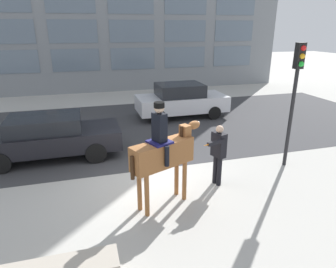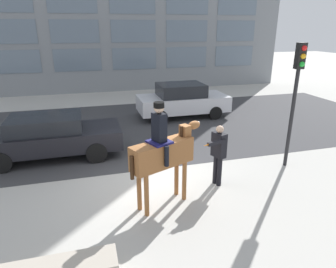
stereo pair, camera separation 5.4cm
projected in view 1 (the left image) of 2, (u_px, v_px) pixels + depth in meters
name	position (u px, v px, depth m)	size (l,w,h in m)	color
ground_plane	(147.00, 178.00, 8.69)	(80.00, 80.00, 0.00)	#B2AFA8
road_surface	(124.00, 128.00, 12.99)	(25.08, 8.50, 0.01)	#38383A
mounted_horse_lead	(164.00, 152.00, 6.97)	(1.92, 1.04, 2.59)	brown
pedestrian_bystander	(218.00, 151.00, 8.02)	(0.79, 0.64, 1.72)	black
street_car_near_lane	(49.00, 136.00, 9.82)	(4.52, 1.85, 1.44)	black
street_car_far_lane	(181.00, 100.00, 14.45)	(4.29, 1.99, 1.61)	silver
traffic_light	(296.00, 86.00, 8.68)	(0.24, 0.29, 3.74)	black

